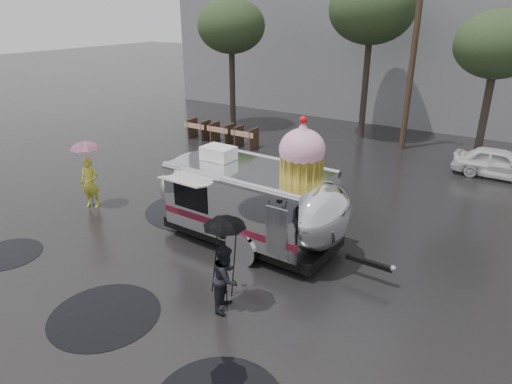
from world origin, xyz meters
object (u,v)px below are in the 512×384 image
Objects in this scene: airstream_trailer at (253,198)px; person_right at (226,278)px; person_left at (90,183)px; tripod at (224,257)px.

airstream_trailer is 3.27m from person_right.
person_left is (-6.13, -0.85, -0.55)m from airstream_trailer.
person_right is 1.02× the size of tripod.
tripod is at bearing -38.47° from person_left.
person_right reaches higher than tripod.
tripod is (-0.45, 0.52, 0.14)m from person_right.
airstream_trailer reaches higher than person_right.
person_left is at bearing 156.00° from tripod.
tripod is at bearing -70.89° from airstream_trailer.
airstream_trailer is at bearing -17.51° from person_left.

